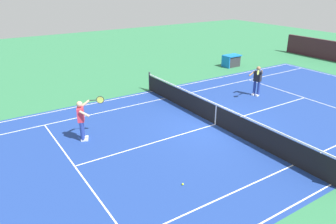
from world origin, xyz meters
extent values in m
plane|color=#2D7247|center=(0.00, 0.00, 0.00)|extent=(60.00, 60.00, 0.00)
cube|color=navy|center=(0.00, 0.00, 0.00)|extent=(24.20, 11.40, 0.00)
cube|color=white|center=(0.00, -5.50, 0.00)|extent=(23.80, 0.05, 0.01)
cube|color=white|center=(0.00, 5.50, 0.00)|extent=(23.80, 0.05, 0.01)
cube|color=white|center=(0.00, -4.11, 0.00)|extent=(23.80, 0.05, 0.01)
cube|color=white|center=(0.00, 4.11, 0.00)|extent=(23.80, 0.05, 0.01)
cube|color=white|center=(6.40, 0.00, 0.00)|extent=(0.05, 8.22, 0.01)
cube|color=white|center=(-6.40, 0.00, 0.00)|extent=(0.05, 8.22, 0.01)
cube|color=white|center=(0.00, 0.00, 0.00)|extent=(12.80, 0.05, 0.01)
cylinder|color=#2D2D33|center=(0.00, -5.80, 0.54)|extent=(0.10, 0.10, 1.08)
cube|color=black|center=(0.00, 0.00, 0.44)|extent=(0.02, 11.60, 0.88)
cube|color=white|center=(0.00, 0.00, 0.95)|extent=(0.04, 11.60, 0.06)
cube|color=white|center=(0.00, 0.00, 0.44)|extent=(0.04, 0.06, 0.88)
cylinder|color=navy|center=(5.50, -1.68, 0.45)|extent=(0.15, 0.15, 0.74)
cube|color=white|center=(5.44, -1.66, 0.04)|extent=(0.30, 0.21, 0.09)
cylinder|color=navy|center=(5.40, -1.90, 0.45)|extent=(0.15, 0.15, 0.74)
cube|color=white|center=(5.35, -1.88, 0.04)|extent=(0.30, 0.21, 0.09)
cube|color=#E03342|center=(5.45, -1.79, 1.10)|extent=(0.37, 0.44, 0.56)
sphere|color=#DBAA84|center=(5.45, -1.79, 1.53)|extent=(0.23, 0.23, 0.23)
cylinder|color=#DBAA84|center=(5.40, -1.47, 1.23)|extent=(0.36, 0.34, 0.26)
cylinder|color=#DBAA84|center=(5.18, -1.98, 1.43)|extent=(0.42, 0.12, 0.30)
cylinder|color=#232326|center=(4.86, -1.91, 1.54)|extent=(0.27, 0.14, 0.04)
torus|color=#232326|center=(4.60, -1.79, 1.54)|extent=(0.30, 0.15, 0.31)
cylinder|color=#C6D84C|center=(4.60, -1.79, 1.54)|extent=(0.25, 0.11, 0.27)
cylinder|color=navy|center=(-4.46, -1.87, 0.45)|extent=(0.15, 0.15, 0.74)
cube|color=white|center=(-4.40, -1.86, 0.04)|extent=(0.30, 0.19, 0.09)
cylinder|color=navy|center=(-4.53, -1.64, 0.45)|extent=(0.15, 0.15, 0.74)
cube|color=white|center=(-4.47, -1.63, 0.04)|extent=(0.30, 0.19, 0.09)
cube|color=black|center=(-4.49, -1.76, 1.10)|extent=(0.34, 0.43, 0.56)
sphere|color=#9E704C|center=(-4.49, -1.76, 1.53)|extent=(0.23, 0.23, 0.23)
cylinder|color=#9E704C|center=(-4.25, -1.98, 1.23)|extent=(0.41, 0.10, 0.26)
cylinder|color=#9E704C|center=(-4.41, -1.44, 1.43)|extent=(0.39, 0.32, 0.30)
cylinder|color=#232326|center=(-4.12, -1.29, 1.54)|extent=(0.28, 0.12, 0.04)
torus|color=#232326|center=(-3.85, -1.21, 1.54)|extent=(0.31, 0.11, 0.31)
cylinder|color=#C6D84C|center=(-3.85, -1.21, 1.54)|extent=(0.26, 0.08, 0.27)
sphere|color=#CCE01E|center=(3.92, 2.95, 0.03)|extent=(0.07, 0.07, 0.07)
cube|color=#2D2D33|center=(-7.92, -7.31, 0.40)|extent=(1.10, 0.70, 0.80)
cube|color=blue|center=(-7.92, -7.31, 0.82)|extent=(1.24, 0.84, 0.06)
cube|color=blue|center=(-7.32, -7.31, 0.42)|extent=(0.06, 0.84, 0.84)
camera|label=1|loc=(9.00, 9.84, 5.97)|focal=34.62mm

